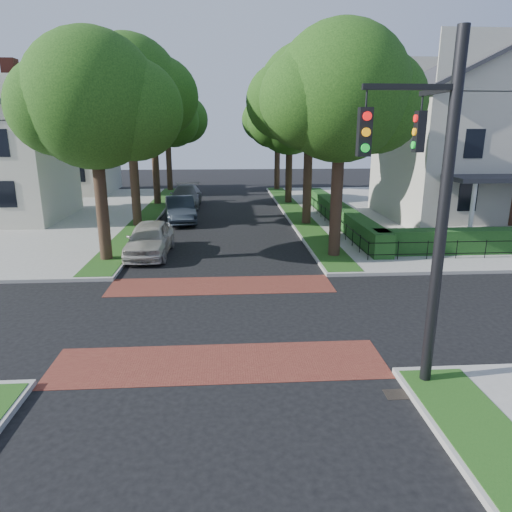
{
  "coord_description": "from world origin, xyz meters",
  "views": [
    {
      "loc": [
        0.29,
        -14.36,
        6.1
      ],
      "look_at": [
        1.32,
        1.82,
        1.6
      ],
      "focal_mm": 32.0,
      "sensor_mm": 36.0,
      "label": 1
    }
  ],
  "objects_px": {
    "traffic_signal": "(432,194)",
    "parked_car_middle": "(180,210)",
    "parked_car_rear": "(186,196)",
    "parked_car_front": "(150,239)"
  },
  "relations": [
    {
      "from": "parked_car_front",
      "to": "parked_car_rear",
      "type": "bearing_deg",
      "value": 89.03
    },
    {
      "from": "traffic_signal",
      "to": "parked_car_middle",
      "type": "relative_size",
      "value": 1.53
    },
    {
      "from": "traffic_signal",
      "to": "parked_car_front",
      "type": "height_order",
      "value": "traffic_signal"
    },
    {
      "from": "parked_car_front",
      "to": "parked_car_middle",
      "type": "height_order",
      "value": "parked_car_middle"
    },
    {
      "from": "parked_car_rear",
      "to": "parked_car_middle",
      "type": "bearing_deg",
      "value": -88.19
    },
    {
      "from": "traffic_signal",
      "to": "parked_car_middle",
      "type": "xyz_separation_m",
      "value": [
        -7.79,
        21.05,
        -3.85
      ]
    },
    {
      "from": "parked_car_middle",
      "to": "parked_car_rear",
      "type": "relative_size",
      "value": 0.88
    },
    {
      "from": "traffic_signal",
      "to": "parked_car_rear",
      "type": "distance_m",
      "value": 28.98
    },
    {
      "from": "parked_car_middle",
      "to": "traffic_signal",
      "type": "bearing_deg",
      "value": -79.04
    },
    {
      "from": "parked_car_front",
      "to": "traffic_signal",
      "type": "bearing_deg",
      "value": -54.86
    }
  ]
}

